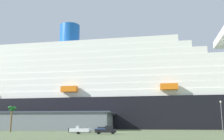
# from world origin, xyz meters

# --- Properties ---
(ground_plane) EXTENTS (600.00, 600.00, 0.00)m
(ground_plane) POSITION_xyz_m (0.00, 30.00, 0.00)
(ground_plane) COLOR #66754C
(cruise_ship) EXTENTS (245.52, 35.83, 65.31)m
(cruise_ship) POSITION_xyz_m (-10.55, 56.57, 18.47)
(cruise_ship) COLOR black
(cruise_ship) RESTS_ON ground_plane
(terminal_building) EXTENTS (64.60, 32.37, 7.39)m
(terminal_building) POSITION_xyz_m (-38.92, 24.68, 3.72)
(terminal_building) COLOR slate
(terminal_building) RESTS_ON ground_plane
(pickup_truck) EXTENTS (5.79, 2.79, 2.20)m
(pickup_truck) POSITION_xyz_m (-2.24, -12.92, 1.04)
(pickup_truck) COLOR black
(pickup_truck) RESTS_ON ground_plane
(small_boat_on_trailer) EXTENTS (7.42, 2.45, 2.15)m
(small_boat_on_trailer) POSITION_xyz_m (-8.78, -13.68, 0.97)
(small_boat_on_trailer) COLOR #595960
(small_boat_on_trailer) RESTS_ON ground_plane
(palm_tree) EXTENTS (2.96, 2.98, 8.59)m
(palm_tree) POSITION_xyz_m (-37.58, -0.69, 6.86)
(palm_tree) COLOR brown
(palm_tree) RESTS_ON ground_plane
(street_lamp) EXTENTS (0.56, 0.56, 9.24)m
(street_lamp) POSITION_xyz_m (29.42, -1.18, 5.90)
(street_lamp) COLOR slate
(street_lamp) RESTS_ON ground_plane
(parked_car_blue_suv) EXTENTS (4.60, 2.08, 1.58)m
(parked_car_blue_suv) POSITION_xyz_m (-8.72, 10.22, 0.83)
(parked_car_blue_suv) COLOR #264C99
(parked_car_blue_suv) RESTS_ON ground_plane
(parked_car_silver_sedan) EXTENTS (4.55, 2.53, 1.58)m
(parked_car_silver_sedan) POSITION_xyz_m (-35.86, 14.92, 0.83)
(parked_car_silver_sedan) COLOR silver
(parked_car_silver_sedan) RESTS_ON ground_plane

